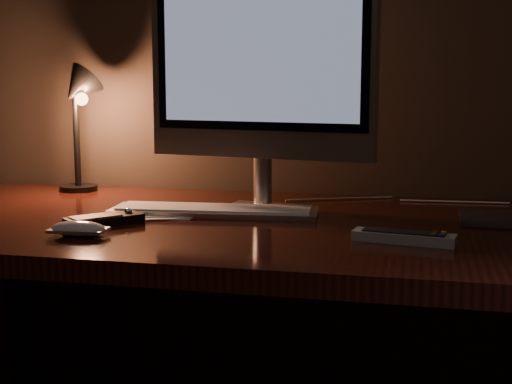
% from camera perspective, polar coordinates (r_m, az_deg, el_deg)
% --- Properties ---
extents(desk, '(1.60, 0.75, 0.75)m').
position_cam_1_polar(desk, '(1.56, -1.16, -6.38)').
color(desk, black).
rests_on(desk, ground).
extents(monitor, '(0.50, 0.17, 0.53)m').
position_cam_1_polar(monitor, '(1.53, 0.29, 10.14)').
color(monitor, silver).
rests_on(monitor, desk).
extents(keyboard, '(0.45, 0.16, 0.02)m').
position_cam_1_polar(keyboard, '(1.52, -3.35, -1.49)').
color(keyboard, silver).
rests_on(keyboard, desk).
extents(mouse, '(0.11, 0.06, 0.02)m').
position_cam_1_polar(mouse, '(1.34, -14.03, -3.03)').
color(mouse, white).
rests_on(mouse, desk).
extents(media_remote, '(0.14, 0.15, 0.03)m').
position_cam_1_polar(media_remote, '(1.44, -12.05, -2.18)').
color(media_remote, black).
rests_on(media_remote, desk).
extents(tv_remote, '(0.18, 0.07, 0.02)m').
position_cam_1_polar(tv_remote, '(1.28, 11.74, -3.53)').
color(tv_remote, '#999C9F').
rests_on(tv_remote, desk).
extents(papers, '(0.12, 0.09, 0.01)m').
position_cam_1_polar(papers, '(1.50, -7.18, -1.92)').
color(papers, white).
rests_on(papers, desk).
extents(desk_lamp, '(0.16, 0.17, 0.33)m').
position_cam_1_polar(desk_lamp, '(1.85, -14.05, 6.70)').
color(desk_lamp, black).
rests_on(desk_lamp, desk).
extents(cable, '(0.50, 0.11, 0.00)m').
position_cam_1_polar(cable, '(1.70, 11.14, -0.73)').
color(cable, white).
rests_on(cable, desk).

